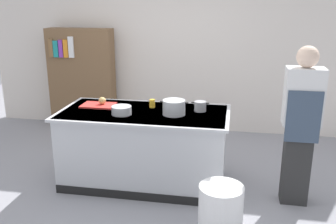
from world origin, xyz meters
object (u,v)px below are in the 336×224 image
at_px(mixing_bowl, 122,110).
at_px(bookshelf, 82,79).
at_px(juice_cup, 152,103).
at_px(onion, 102,101).
at_px(person_chef, 301,123).
at_px(stock_pot, 174,107).
at_px(sauce_pan, 200,106).
at_px(trash_bin, 221,211).

bearing_deg(mixing_bowl, bookshelf, 123.63).
bearing_deg(juice_cup, onion, -176.93).
bearing_deg(person_chef, mixing_bowl, 84.98).
height_order(onion, bookshelf, bookshelf).
bearing_deg(person_chef, stock_pot, 80.58).
bearing_deg(bookshelf, sauce_pan, -37.51).
relative_size(onion, trash_bin, 0.18).
height_order(stock_pot, person_chef, person_chef).
height_order(sauce_pan, person_chef, person_chef).
height_order(juice_cup, trash_bin, juice_cup).
xyz_separation_m(sauce_pan, trash_bin, (0.31, -1.06, -0.71)).
bearing_deg(sauce_pan, onion, 179.27).
distance_m(onion, sauce_pan, 1.20).
height_order(sauce_pan, mixing_bowl, sauce_pan).
xyz_separation_m(sauce_pan, person_chef, (1.08, -0.31, -0.04)).
distance_m(mixing_bowl, trash_bin, 1.57).
distance_m(sauce_pan, mixing_bowl, 0.91).
height_order(stock_pot, bookshelf, bookshelf).
relative_size(sauce_pan, juice_cup, 2.07).
relative_size(onion, mixing_bowl, 0.39).
height_order(stock_pot, sauce_pan, stock_pot).
bearing_deg(juice_cup, person_chef, -12.02).
bearing_deg(person_chef, bookshelf, 54.31).
bearing_deg(mixing_bowl, juice_cup, 50.07).
bearing_deg(stock_pot, trash_bin, -55.75).
distance_m(onion, juice_cup, 0.62).
bearing_deg(stock_pot, bookshelf, 135.52).
bearing_deg(bookshelf, stock_pot, -44.48).
height_order(onion, juice_cup, onion).
bearing_deg(mixing_bowl, trash_bin, -33.16).
height_order(onion, sauce_pan, sauce_pan).
distance_m(stock_pot, sauce_pan, 0.34).
distance_m(mixing_bowl, bookshelf, 2.34).
bearing_deg(sauce_pan, trash_bin, -73.55).
xyz_separation_m(onion, person_chef, (2.28, -0.32, -0.05)).
bearing_deg(trash_bin, person_chef, 44.32).
height_order(stock_pot, mixing_bowl, stock_pot).
xyz_separation_m(stock_pot, trash_bin, (0.59, -0.87, -0.73)).
distance_m(stock_pot, trash_bin, 1.28).
height_order(onion, mixing_bowl, onion).
distance_m(stock_pot, person_chef, 1.37).
xyz_separation_m(mixing_bowl, trash_bin, (1.18, -0.77, -0.70)).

